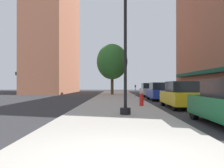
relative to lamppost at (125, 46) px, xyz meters
name	(u,v)px	position (x,y,z in m)	size (l,w,h in m)	color
ground_plane	(158,100)	(3.62, 11.71, -3.20)	(90.00, 90.00, 0.00)	#2D2D30
sidewalk_slab	(116,99)	(-0.38, 12.71, -3.14)	(4.80, 50.00, 0.12)	#A8A399
building_far_background	(55,33)	(-11.39, 30.71, 7.57)	(6.80, 18.00, 21.58)	#9E6047
lamppost	(125,46)	(0.00, 0.00, 0.00)	(0.48, 0.48, 5.90)	black
fire_hydrant	(142,99)	(1.20, 4.25, -2.68)	(0.33, 0.26, 0.79)	red
parking_meter_near	(135,89)	(1.67, 14.36, -2.25)	(0.14, 0.09, 1.31)	slate
tree_near	(112,62)	(-0.94, 21.73, 1.46)	(4.30, 4.30, 7.03)	#4C3823
car_yellow	(181,95)	(3.62, 4.00, -2.39)	(1.80, 4.30, 1.66)	black
car_blue	(159,92)	(3.62, 11.20, -2.39)	(1.80, 4.30, 1.66)	black
car_silver	(149,90)	(3.62, 18.13, -2.39)	(1.80, 4.30, 1.66)	black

